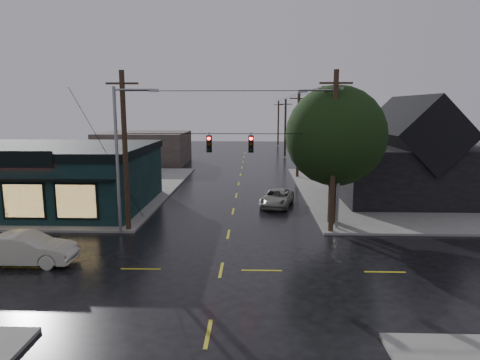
{
  "coord_description": "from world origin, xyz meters",
  "views": [
    {
      "loc": [
        1.59,
        -19.96,
        7.94
      ],
      "look_at": [
        0.73,
        6.05,
        3.48
      ],
      "focal_mm": 32.0,
      "sensor_mm": 36.0,
      "label": 1
    }
  ],
  "objects_px": {
    "utility_pole_nw": "(129,231)",
    "suv_silver": "(277,198)",
    "sedan_cream": "(26,249)",
    "utility_pole_ne": "(331,233)",
    "corner_tree": "(336,136)"
  },
  "relations": [
    {
      "from": "suv_silver",
      "to": "corner_tree",
      "type": "bearing_deg",
      "value": -42.76
    },
    {
      "from": "utility_pole_ne",
      "to": "suv_silver",
      "type": "relative_size",
      "value": 2.13
    },
    {
      "from": "corner_tree",
      "to": "utility_pole_ne",
      "type": "distance_m",
      "value": 6.42
    },
    {
      "from": "corner_tree",
      "to": "utility_pole_nw",
      "type": "xyz_separation_m",
      "value": [
        -13.5,
        -2.16,
        -6.02
      ]
    },
    {
      "from": "sedan_cream",
      "to": "suv_silver",
      "type": "xyz_separation_m",
      "value": [
        13.46,
        13.49,
        -0.15
      ]
    },
    {
      "from": "utility_pole_nw",
      "to": "sedan_cream",
      "type": "height_order",
      "value": "utility_pole_nw"
    },
    {
      "from": "corner_tree",
      "to": "suv_silver",
      "type": "bearing_deg",
      "value": 123.75
    },
    {
      "from": "suv_silver",
      "to": "utility_pole_nw",
      "type": "bearing_deg",
      "value": -129.78
    },
    {
      "from": "utility_pole_nw",
      "to": "suv_silver",
      "type": "bearing_deg",
      "value": 36.73
    },
    {
      "from": "utility_pole_ne",
      "to": "suv_silver",
      "type": "distance_m",
      "value": 8.06
    },
    {
      "from": "utility_pole_ne",
      "to": "utility_pole_nw",
      "type": "bearing_deg",
      "value": 180.0
    },
    {
      "from": "utility_pole_nw",
      "to": "utility_pole_ne",
      "type": "distance_m",
      "value": 13.0
    },
    {
      "from": "utility_pole_ne",
      "to": "sedan_cream",
      "type": "height_order",
      "value": "utility_pole_ne"
    },
    {
      "from": "utility_pole_nw",
      "to": "sedan_cream",
      "type": "distance_m",
      "value": 7.03
    },
    {
      "from": "corner_tree",
      "to": "sedan_cream",
      "type": "distance_m",
      "value": 19.58
    }
  ]
}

